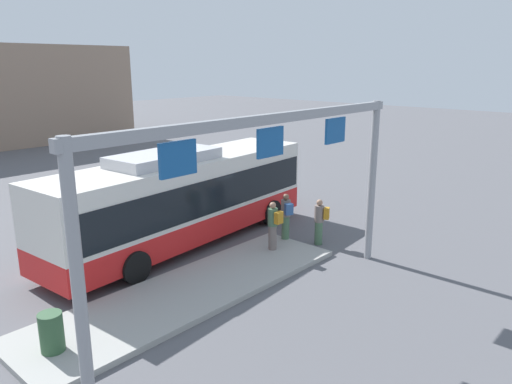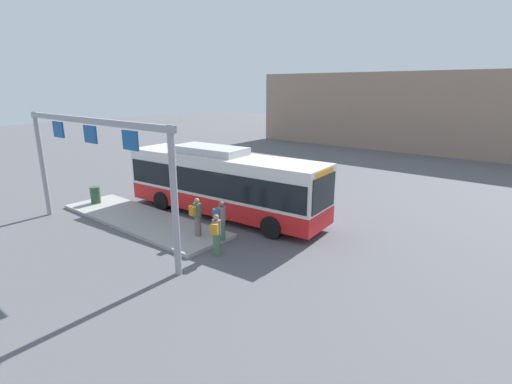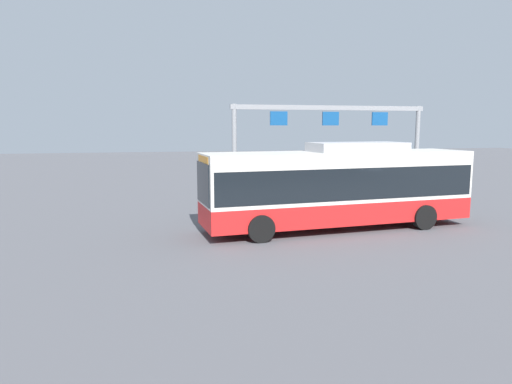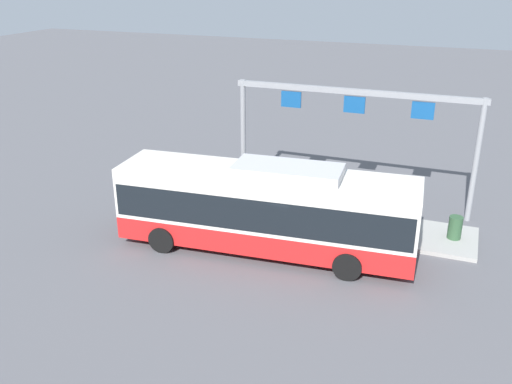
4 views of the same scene
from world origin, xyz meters
name	(u,v)px [view 1 (image 1 of 4)]	position (x,y,z in m)	size (l,w,h in m)	color
ground_plane	(186,243)	(0.00, 0.00, 0.00)	(120.00, 120.00, 0.00)	#56565B
platform_curb	(192,291)	(-2.48, -3.22, 0.08)	(10.00, 2.80, 0.16)	#9E9E99
bus_main	(184,195)	(-0.01, 0.00, 1.81)	(11.07, 3.36, 3.46)	red
person_boarding	(286,215)	(2.43, -2.68, 1.05)	(0.51, 0.60, 1.67)	#476B4C
person_waiting_near	(273,225)	(1.33, -3.01, 1.05)	(0.34, 0.52, 1.67)	slate
person_waiting_mid	(320,221)	(3.13, -3.66, 0.89)	(0.51, 0.60, 1.67)	#476B4C
platform_sign_gantry	(270,170)	(-1.92, -5.59, 3.82)	(10.57, 0.24, 5.20)	gray
trash_bin	(52,332)	(-6.57, -3.29, 0.61)	(0.52, 0.52, 0.90)	#2D5133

